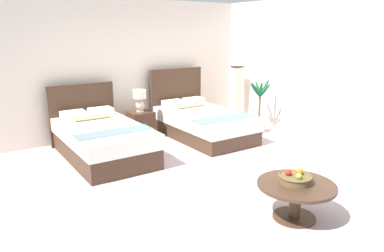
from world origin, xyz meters
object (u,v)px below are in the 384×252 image
(table_lamp, at_px, (140,98))
(bed_near_window, at_px, (102,139))
(coffee_table, at_px, (296,193))
(potted_palm, at_px, (259,116))
(fruit_bowl, at_px, (295,178))
(nightstand, at_px, (141,125))
(bed_near_corner, at_px, (202,122))
(floor_lamp_corner, at_px, (236,95))

(table_lamp, bearing_deg, bed_near_window, -148.67)
(coffee_table, bearing_deg, bed_near_window, 107.57)
(bed_near_window, xyz_separation_m, potted_palm, (3.32, -0.39, 0.04))
(coffee_table, xyz_separation_m, fruit_bowl, (0.01, 0.03, 0.17))
(nightstand, xyz_separation_m, fruit_bowl, (-0.01, -3.87, 0.21))
(bed_near_window, relative_size, bed_near_corner, 0.99)
(bed_near_corner, bearing_deg, coffee_table, -108.17)
(nightstand, xyz_separation_m, potted_palm, (2.26, -1.01, 0.09))
(coffee_table, relative_size, fruit_bowl, 2.36)
(floor_lamp_corner, bearing_deg, potted_palm, -99.52)
(fruit_bowl, bearing_deg, bed_near_window, 107.84)
(bed_near_window, bearing_deg, coffee_table, -72.43)
(bed_near_corner, height_order, fruit_bowl, bed_near_corner)
(floor_lamp_corner, bearing_deg, fruit_bowl, -122.80)
(fruit_bowl, xyz_separation_m, potted_palm, (2.28, 2.86, -0.12))
(coffee_table, xyz_separation_m, potted_palm, (2.28, 2.89, 0.04))
(bed_near_corner, bearing_deg, table_lamp, 149.11)
(nightstand, bearing_deg, coffee_table, -90.31)
(bed_near_window, bearing_deg, table_lamp, 31.33)
(bed_near_corner, distance_m, coffee_table, 3.46)
(nightstand, relative_size, fruit_bowl, 1.44)
(fruit_bowl, distance_m, potted_palm, 3.66)
(coffee_table, relative_size, potted_palm, 0.79)
(bed_near_window, height_order, coffee_table, bed_near_window)
(fruit_bowl, bearing_deg, table_lamp, 89.80)
(coffee_table, bearing_deg, potted_palm, 51.70)
(fruit_bowl, distance_m, floor_lamp_corner, 4.48)
(bed_near_window, distance_m, fruit_bowl, 3.42)
(table_lamp, height_order, coffee_table, table_lamp)
(fruit_bowl, height_order, potted_palm, potted_palm)
(table_lamp, height_order, potted_palm, potted_palm)
(bed_near_window, distance_m, bed_near_corner, 2.12)
(nightstand, distance_m, coffee_table, 3.90)
(bed_near_window, relative_size, coffee_table, 2.43)
(potted_palm, bearing_deg, fruit_bowl, -128.50)
(nightstand, relative_size, coffee_table, 0.61)
(bed_near_window, bearing_deg, fruit_bowl, -72.16)
(bed_near_window, height_order, nightstand, bed_near_window)
(table_lamp, bearing_deg, bed_near_corner, -30.89)
(coffee_table, bearing_deg, bed_near_corner, 71.83)
(bed_near_corner, bearing_deg, potted_palm, -18.41)
(fruit_bowl, bearing_deg, potted_palm, 51.50)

